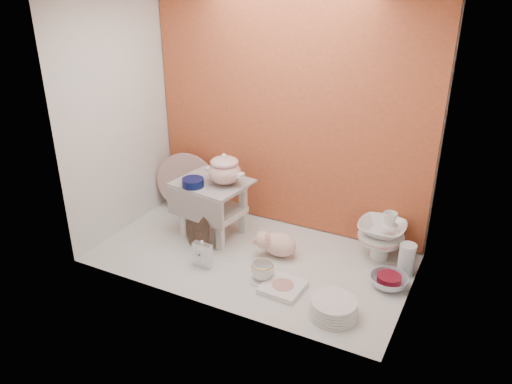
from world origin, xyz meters
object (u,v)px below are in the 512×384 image
(blue_white_vase, at_px, (190,192))
(gold_rim_teacup, at_px, (262,271))
(dinner_plate_stack, at_px, (334,308))
(step_stool, at_px, (213,208))
(floral_platter, at_px, (186,182))
(mantel_clock, at_px, (203,254))
(soup_tureen, at_px, (225,169))
(crystal_bowl, at_px, (389,282))
(plush_pig, at_px, (280,244))
(porcelain_tower, at_px, (381,234))

(blue_white_vase, height_order, gold_rim_teacup, blue_white_vase)
(dinner_plate_stack, bearing_deg, step_stool, 155.53)
(gold_rim_teacup, bearing_deg, step_stool, 147.50)
(floral_platter, bearing_deg, mantel_clock, -49.37)
(step_stool, height_order, blue_white_vase, step_stool)
(soup_tureen, xyz_separation_m, crystal_bowl, (1.04, -0.07, -0.43))
(soup_tureen, distance_m, dinner_plate_stack, 1.05)
(floral_platter, bearing_deg, plush_pig, -17.60)
(step_stool, relative_size, blue_white_vase, 1.61)
(crystal_bowl, bearing_deg, gold_rim_teacup, -158.14)
(blue_white_vase, bearing_deg, gold_rim_teacup, -33.28)
(dinner_plate_stack, height_order, crystal_bowl, dinner_plate_stack)
(soup_tureen, relative_size, dinner_plate_stack, 0.96)
(soup_tureen, bearing_deg, plush_pig, -7.47)
(porcelain_tower, bearing_deg, blue_white_vase, 178.88)
(soup_tureen, bearing_deg, floral_platter, 154.08)
(step_stool, xyz_separation_m, gold_rim_teacup, (0.50, -0.32, -0.12))
(mantel_clock, bearing_deg, gold_rim_teacup, 7.29)
(crystal_bowl, bearing_deg, plush_pig, 178.56)
(mantel_clock, bearing_deg, porcelain_tower, 34.46)
(plush_pig, distance_m, crystal_bowl, 0.65)
(porcelain_tower, bearing_deg, floral_platter, 179.38)
(floral_platter, bearing_deg, crystal_bowl, -10.68)
(soup_tureen, distance_m, plush_pig, 0.55)
(crystal_bowl, relative_size, porcelain_tower, 0.65)
(plush_pig, distance_m, dinner_plate_stack, 0.60)
(dinner_plate_stack, bearing_deg, mantel_clock, 174.32)
(step_stool, height_order, mantel_clock, step_stool)
(dinner_plate_stack, bearing_deg, crystal_bowl, 63.38)
(blue_white_vase, bearing_deg, step_stool, -34.45)
(floral_platter, distance_m, plush_pig, 0.87)
(porcelain_tower, bearing_deg, step_stool, -168.86)
(crystal_bowl, xyz_separation_m, porcelain_tower, (-0.12, 0.26, 0.12))
(plush_pig, relative_size, porcelain_tower, 0.84)
(floral_platter, xyz_separation_m, mantel_clock, (0.48, -0.56, -0.12))
(step_stool, bearing_deg, plush_pig, 1.84)
(soup_tureen, height_order, dinner_plate_stack, soup_tureen)
(mantel_clock, xyz_separation_m, porcelain_tower, (0.87, 0.55, 0.07))
(step_stool, bearing_deg, mantel_clock, -61.02)
(floral_platter, relative_size, porcelain_tower, 1.33)
(step_stool, bearing_deg, floral_platter, 156.12)
(soup_tureen, bearing_deg, crystal_bowl, -3.72)
(blue_white_vase, relative_size, mantel_clock, 1.55)
(floral_platter, relative_size, mantel_clock, 2.44)
(mantel_clock, distance_m, gold_rim_teacup, 0.36)
(soup_tureen, distance_m, porcelain_tower, 0.99)
(mantel_clock, height_order, porcelain_tower, porcelain_tower)
(porcelain_tower, bearing_deg, crystal_bowl, -65.16)
(mantel_clock, bearing_deg, plush_pig, 43.56)
(soup_tureen, bearing_deg, gold_rim_teacup, -37.83)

